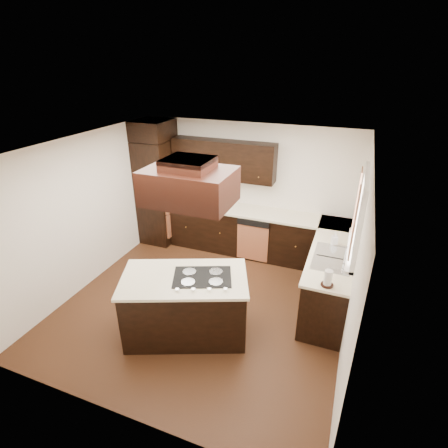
{
  "coord_description": "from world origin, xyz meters",
  "views": [
    {
      "loc": [
        1.91,
        -4.08,
        3.54
      ],
      "look_at": [
        0.1,
        0.6,
        1.15
      ],
      "focal_mm": 28.0,
      "sensor_mm": 36.0,
      "label": 1
    }
  ],
  "objects_px": {
    "island": "(186,306)",
    "spice_rack": "(207,197)",
    "range_hood": "(189,186)",
    "oven_column": "(158,192)"
  },
  "relations": [
    {
      "from": "island",
      "to": "spice_rack",
      "type": "bearing_deg",
      "value": 84.58
    },
    {
      "from": "island",
      "to": "spice_rack",
      "type": "distance_m",
      "value": 2.64
    },
    {
      "from": "island",
      "to": "range_hood",
      "type": "relative_size",
      "value": 1.53
    },
    {
      "from": "island",
      "to": "spice_rack",
      "type": "xyz_separation_m",
      "value": [
        -0.73,
        2.46,
        0.63
      ]
    },
    {
      "from": "island",
      "to": "range_hood",
      "type": "bearing_deg",
      "value": 35.27
    },
    {
      "from": "island",
      "to": "spice_rack",
      "type": "height_order",
      "value": "spice_rack"
    },
    {
      "from": "spice_rack",
      "to": "oven_column",
      "type": "bearing_deg",
      "value": -165.16
    },
    {
      "from": "range_hood",
      "to": "island",
      "type": "bearing_deg",
      "value": -122.68
    },
    {
      "from": "oven_column",
      "to": "range_hood",
      "type": "distance_m",
      "value": 3.13
    },
    {
      "from": "spice_rack",
      "to": "range_hood",
      "type": "bearing_deg",
      "value": -60.49
    }
  ]
}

